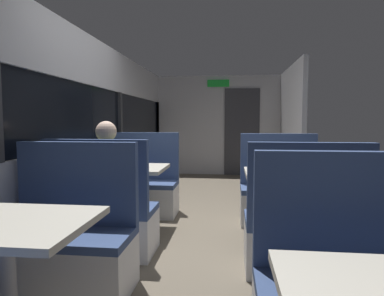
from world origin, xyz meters
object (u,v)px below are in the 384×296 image
(bench_mid_window_facing_entry, at_px, (142,190))
(seated_passenger, at_px, (106,196))
(bench_rear_aisle_facing_end, at_px, (304,234))
(bench_mid_window_facing_end, at_px, (104,220))
(dining_table_mid_window, at_px, (126,175))
(bench_near_window_facing_entry, at_px, (69,247))
(bench_rear_aisle_facing_entry, at_px, (279,196))
(dining_table_near_window, at_px, (5,239))
(dining_table_rear_aisle, at_px, (290,182))

(bench_mid_window_facing_entry, distance_m, seated_passenger, 1.34)
(bench_rear_aisle_facing_end, bearing_deg, bench_mid_window_facing_end, 173.62)
(seated_passenger, bearing_deg, dining_table_mid_window, 90.00)
(bench_near_window_facing_entry, bearing_deg, dining_table_mid_window, 90.00)
(bench_rear_aisle_facing_entry, bearing_deg, dining_table_near_window, -124.74)
(dining_table_mid_window, bearing_deg, bench_rear_aisle_facing_end, -26.68)
(dining_table_near_window, distance_m, bench_rear_aisle_facing_entry, 3.16)
(dining_table_mid_window, height_order, bench_rear_aisle_facing_entry, bench_rear_aisle_facing_entry)
(bench_near_window_facing_entry, distance_m, bench_rear_aisle_facing_entry, 2.60)
(dining_table_mid_window, bearing_deg, bench_rear_aisle_facing_entry, 15.59)
(bench_rear_aisle_facing_entry, distance_m, seated_passenger, 2.13)
(bench_rear_aisle_facing_entry, xyz_separation_m, seated_passenger, (-1.79, -1.13, 0.21))
(bench_mid_window_facing_end, bearing_deg, dining_table_rear_aisle, 15.59)
(bench_mid_window_facing_end, xyz_separation_m, bench_rear_aisle_facing_entry, (1.79, 1.20, 0.00))
(dining_table_mid_window, bearing_deg, bench_mid_window_facing_entry, 90.00)
(bench_near_window_facing_entry, xyz_separation_m, bench_mid_window_facing_entry, (0.00, 2.08, 0.00))
(bench_mid_window_facing_end, relative_size, bench_rear_aisle_facing_end, 1.00)
(bench_near_window_facing_entry, bearing_deg, bench_rear_aisle_facing_end, 15.10)
(bench_mid_window_facing_entry, distance_m, dining_table_rear_aisle, 2.03)
(seated_passenger, bearing_deg, bench_rear_aisle_facing_end, -8.65)
(bench_near_window_facing_entry, relative_size, bench_mid_window_facing_end, 1.00)
(dining_table_near_window, bearing_deg, bench_rear_aisle_facing_end, 33.44)
(bench_mid_window_facing_end, distance_m, seated_passenger, 0.22)
(bench_near_window_facing_entry, relative_size, bench_rear_aisle_facing_entry, 1.00)
(bench_rear_aisle_facing_entry, bearing_deg, bench_rear_aisle_facing_end, -90.00)
(bench_mid_window_facing_entry, relative_size, dining_table_rear_aisle, 1.22)
(dining_table_near_window, bearing_deg, bench_mid_window_facing_end, 90.00)
(bench_rear_aisle_facing_end, xyz_separation_m, bench_rear_aisle_facing_entry, (0.00, 1.40, 0.00))
(bench_mid_window_facing_entry, relative_size, bench_rear_aisle_facing_end, 1.00)
(dining_table_near_window, distance_m, bench_rear_aisle_facing_end, 2.17)
(dining_table_rear_aisle, height_order, seated_passenger, seated_passenger)
(bench_rear_aisle_facing_end, bearing_deg, dining_table_near_window, -146.56)
(bench_rear_aisle_facing_entry, bearing_deg, bench_mid_window_facing_end, -146.19)
(bench_mid_window_facing_end, relative_size, dining_table_rear_aisle, 1.22)
(bench_near_window_facing_entry, bearing_deg, seated_passenger, 90.00)
(bench_mid_window_facing_end, bearing_deg, dining_table_mid_window, 90.00)
(dining_table_mid_window, distance_m, bench_mid_window_facing_end, 0.77)
(dining_table_rear_aisle, relative_size, bench_rear_aisle_facing_entry, 0.82)
(dining_table_mid_window, xyz_separation_m, bench_rear_aisle_facing_entry, (1.79, 0.50, -0.31))
(dining_table_near_window, relative_size, bench_rear_aisle_facing_end, 0.82)
(dining_table_near_window, bearing_deg, bench_near_window_facing_entry, 90.00)
(bench_rear_aisle_facing_entry, bearing_deg, bench_mid_window_facing_entry, 173.62)
(bench_rear_aisle_facing_end, bearing_deg, bench_near_window_facing_entry, -164.90)
(bench_mid_window_facing_end, bearing_deg, bench_near_window_facing_entry, -90.00)
(bench_rear_aisle_facing_entry, relative_size, seated_passenger, 0.87)
(bench_near_window_facing_entry, bearing_deg, bench_mid_window_facing_entry, 90.00)
(dining_table_rear_aisle, xyz_separation_m, bench_rear_aisle_facing_entry, (0.00, 0.70, -0.31))
(bench_mid_window_facing_entry, bearing_deg, seated_passenger, -90.00)
(bench_near_window_facing_entry, distance_m, seated_passenger, 0.78)
(bench_mid_window_facing_entry, bearing_deg, dining_table_mid_window, -90.00)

